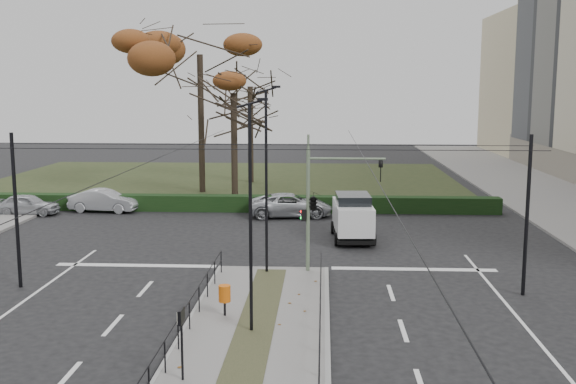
{
  "coord_description": "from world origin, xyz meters",
  "views": [
    {
      "loc": [
        2.11,
        -22.68,
        7.66
      ],
      "look_at": [
        0.55,
        6.94,
        3.06
      ],
      "focal_mm": 42.0,
      "sensor_mm": 36.0,
      "label": 1
    }
  ],
  "objects_px": {
    "parked_car_fourth": "(291,205)",
    "bare_tree_center": "(250,94)",
    "rust_tree": "(200,55)",
    "parked_car_second": "(104,201)",
    "info_panel": "(181,324)",
    "streetlamp_median_near": "(251,215)",
    "traffic_light": "(315,201)",
    "bare_tree_near": "(234,101)",
    "litter_bin": "(225,294)",
    "white_van": "(353,216)",
    "parked_car_first": "(28,204)",
    "streetlamp_median_far": "(267,179)"
  },
  "relations": [
    {
      "from": "streetlamp_median_near",
      "to": "white_van",
      "type": "xyz_separation_m",
      "value": [
        3.71,
        13.65,
        -2.59
      ]
    },
    {
      "from": "traffic_light",
      "to": "parked_car_fourth",
      "type": "relative_size",
      "value": 1.01
    },
    {
      "from": "streetlamp_median_near",
      "to": "streetlamp_median_far",
      "type": "distance_m",
      "value": 6.8
    },
    {
      "from": "litter_bin",
      "to": "parked_car_first",
      "type": "distance_m",
      "value": 23.24
    },
    {
      "from": "rust_tree",
      "to": "parked_car_second",
      "type": "bearing_deg",
      "value": -121.67
    },
    {
      "from": "rust_tree",
      "to": "bare_tree_center",
      "type": "distance_m",
      "value": 6.75
    },
    {
      "from": "bare_tree_near",
      "to": "traffic_light",
      "type": "bearing_deg",
      "value": -72.58
    },
    {
      "from": "parked_car_first",
      "to": "streetlamp_median_near",
      "type": "bearing_deg",
      "value": -140.99
    },
    {
      "from": "traffic_light",
      "to": "bare_tree_near",
      "type": "relative_size",
      "value": 0.53
    },
    {
      "from": "litter_bin",
      "to": "parked_car_first",
      "type": "height_order",
      "value": "parked_car_first"
    },
    {
      "from": "traffic_light",
      "to": "streetlamp_median_near",
      "type": "relative_size",
      "value": 0.7
    },
    {
      "from": "traffic_light",
      "to": "rust_tree",
      "type": "distance_m",
      "value": 23.93
    },
    {
      "from": "white_van",
      "to": "rust_tree",
      "type": "height_order",
      "value": "rust_tree"
    },
    {
      "from": "traffic_light",
      "to": "parked_car_second",
      "type": "height_order",
      "value": "traffic_light"
    },
    {
      "from": "parked_car_fourth",
      "to": "rust_tree",
      "type": "distance_m",
      "value": 14.52
    },
    {
      "from": "litter_bin",
      "to": "streetlamp_median_far",
      "type": "distance_m",
      "value": 6.35
    },
    {
      "from": "streetlamp_median_near",
      "to": "white_van",
      "type": "height_order",
      "value": "streetlamp_median_near"
    },
    {
      "from": "parked_car_second",
      "to": "rust_tree",
      "type": "xyz_separation_m",
      "value": [
        4.79,
        7.76,
        9.3
      ]
    },
    {
      "from": "white_van",
      "to": "bare_tree_near",
      "type": "xyz_separation_m",
      "value": [
        -7.59,
        11.83,
        5.56
      ]
    },
    {
      "from": "traffic_light",
      "to": "streetlamp_median_far",
      "type": "distance_m",
      "value": 2.19
    },
    {
      "from": "parked_car_first",
      "to": "white_van",
      "type": "height_order",
      "value": "white_van"
    },
    {
      "from": "traffic_light",
      "to": "parked_car_first",
      "type": "bearing_deg",
      "value": 145.26
    },
    {
      "from": "parked_car_fourth",
      "to": "bare_tree_center",
      "type": "xyz_separation_m",
      "value": [
        -3.92,
        14.12,
        6.5
      ]
    },
    {
      "from": "info_panel",
      "to": "white_van",
      "type": "height_order",
      "value": "white_van"
    },
    {
      "from": "parked_car_fourth",
      "to": "bare_tree_center",
      "type": "relative_size",
      "value": 0.49
    },
    {
      "from": "white_van",
      "to": "parked_car_second",
      "type": "bearing_deg",
      "value": 155.31
    },
    {
      "from": "info_panel",
      "to": "parked_car_first",
      "type": "xyz_separation_m",
      "value": [
        -14.34,
        23.02,
        -1.01
      ]
    },
    {
      "from": "streetlamp_median_near",
      "to": "parked_car_first",
      "type": "bearing_deg",
      "value": 129.17
    },
    {
      "from": "info_panel",
      "to": "streetlamp_median_near",
      "type": "height_order",
      "value": "streetlamp_median_near"
    },
    {
      "from": "litter_bin",
      "to": "bare_tree_center",
      "type": "relative_size",
      "value": 0.1
    },
    {
      "from": "traffic_light",
      "to": "rust_tree",
      "type": "height_order",
      "value": "rust_tree"
    },
    {
      "from": "streetlamp_median_near",
      "to": "litter_bin",
      "type": "bearing_deg",
      "value": 127.72
    },
    {
      "from": "streetlamp_median_near",
      "to": "streetlamp_median_far",
      "type": "height_order",
      "value": "streetlamp_median_far"
    },
    {
      "from": "parked_car_first",
      "to": "rust_tree",
      "type": "distance_m",
      "value": 15.87
    },
    {
      "from": "streetlamp_median_far",
      "to": "info_panel",
      "type": "bearing_deg",
      "value": -97.26
    },
    {
      "from": "litter_bin",
      "to": "parked_car_fourth",
      "type": "distance_m",
      "value": 18.31
    },
    {
      "from": "litter_bin",
      "to": "white_van",
      "type": "relative_size",
      "value": 0.23
    },
    {
      "from": "white_van",
      "to": "bare_tree_near",
      "type": "height_order",
      "value": "bare_tree_near"
    },
    {
      "from": "litter_bin",
      "to": "streetlamp_median_far",
      "type": "xyz_separation_m",
      "value": [
        0.96,
        5.44,
        3.13
      ]
    },
    {
      "from": "parked_car_fourth",
      "to": "rust_tree",
      "type": "height_order",
      "value": "rust_tree"
    },
    {
      "from": "parked_car_second",
      "to": "bare_tree_near",
      "type": "xyz_separation_m",
      "value": [
        7.57,
        4.86,
        6.08
      ]
    },
    {
      "from": "parked_car_first",
      "to": "white_van",
      "type": "relative_size",
      "value": 0.86
    },
    {
      "from": "parked_car_first",
      "to": "rust_tree",
      "type": "height_order",
      "value": "rust_tree"
    },
    {
      "from": "info_panel",
      "to": "parked_car_fourth",
      "type": "height_order",
      "value": "info_panel"
    },
    {
      "from": "traffic_light",
      "to": "bare_tree_center",
      "type": "distance_m",
      "value": 27.51
    },
    {
      "from": "parked_car_fourth",
      "to": "bare_tree_near",
      "type": "distance_m",
      "value": 9.4
    },
    {
      "from": "streetlamp_median_far",
      "to": "bare_tree_center",
      "type": "height_order",
      "value": "bare_tree_center"
    },
    {
      "from": "info_panel",
      "to": "bare_tree_near",
      "type": "relative_size",
      "value": 0.2
    },
    {
      "from": "parked_car_fourth",
      "to": "bare_tree_center",
      "type": "bearing_deg",
      "value": 8.92
    },
    {
      "from": "streetlamp_median_far",
      "to": "traffic_light",
      "type": "bearing_deg",
      "value": 9.3
    }
  ]
}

